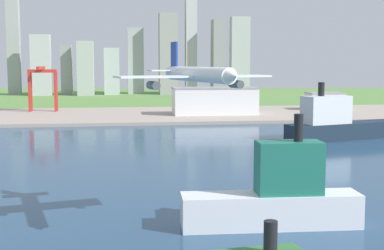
% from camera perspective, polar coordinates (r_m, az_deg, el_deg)
% --- Properties ---
extents(ground_plane, '(2400.00, 2400.00, 0.00)m').
position_cam_1_polar(ground_plane, '(282.87, -1.24, -2.80)').
color(ground_plane, '#5E8B43').
extents(water_bay, '(840.00, 360.00, 0.15)m').
position_cam_1_polar(water_bay, '(224.30, 0.46, -5.23)').
color(water_bay, navy).
rests_on(water_bay, ground).
extents(industrial_pier, '(840.00, 140.00, 2.50)m').
position_cam_1_polar(industrial_pier, '(470.58, -3.80, 1.05)').
color(industrial_pier, '#A6978A').
rests_on(industrial_pier, ground).
extents(airplane_landing, '(42.49, 45.67, 12.84)m').
position_cam_1_polar(airplane_landing, '(143.52, 0.52, 5.22)').
color(airplane_landing, white).
extents(ferry_boat, '(50.01, 12.45, 31.52)m').
position_cam_1_polar(ferry_boat, '(155.09, 8.76, -7.32)').
color(ferry_boat, white).
rests_on(ferry_boat, water_bay).
extents(cargo_ship, '(79.08, 37.42, 34.22)m').
position_cam_1_polar(cargo_ship, '(337.62, 15.01, 0.13)').
color(cargo_ship, '#192838').
rests_on(cargo_ship, water_bay).
extents(port_crane_red, '(24.67, 38.70, 39.94)m').
position_cam_1_polar(port_crane_red, '(505.50, -15.24, 4.60)').
color(port_crane_red, '#B72D23').
rests_on(port_crane_red, industrial_pier).
extents(warehouse_main, '(71.02, 29.19, 22.67)m').
position_cam_1_polar(warehouse_main, '(462.93, 2.36, 2.53)').
color(warehouse_main, white).
rests_on(warehouse_main, industrial_pier).
extents(warehouse_annex, '(32.09, 22.90, 15.94)m').
position_cam_1_polar(warehouse_annex, '(525.04, 13.59, 2.45)').
color(warehouse_annex, silver).
rests_on(warehouse_annex, industrial_pier).
extents(distant_skyline, '(345.31, 75.69, 138.86)m').
position_cam_1_polar(distant_skyline, '(797.54, -5.68, 6.84)').
color(distant_skyline, '#A1A1A5').
rests_on(distant_skyline, ground).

